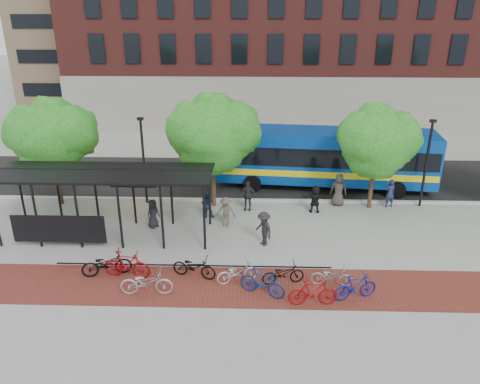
{
  "coord_description": "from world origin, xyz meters",
  "views": [
    {
      "loc": [
        -0.71,
        -21.58,
        11.2
      ],
      "look_at": [
        -1.42,
        1.53,
        1.6
      ],
      "focal_mm": 35.0,
      "sensor_mm": 36.0,
      "label": 1
    }
  ],
  "objects_px": {
    "bus_shelter": "(102,180)",
    "bike_6": "(237,272)",
    "bike_8": "(283,274)",
    "lamp_post_left": "(144,158)",
    "tree_a": "(53,134)",
    "pedestrian_5": "(315,199)",
    "pedestrian_4": "(247,195)",
    "bike_4": "(194,267)",
    "pedestrian_0": "(153,214)",
    "pedestrian_2": "(208,204)",
    "pedestrian_7": "(390,193)",
    "pedestrian_6": "(339,190)",
    "pedestrian_9": "(264,229)",
    "bike_7": "(262,282)",
    "tree_b": "(214,131)",
    "bike_9": "(313,292)",
    "bus": "(324,155)",
    "pedestrian_3": "(226,212)",
    "bike_11": "(355,287)",
    "bike_10": "(332,276)",
    "bike_0": "(106,264)",
    "tree_c": "(378,140)",
    "bike_2": "(146,282)",
    "bike_1": "(127,264)"
  },
  "relations": [
    {
      "from": "bike_7",
      "to": "pedestrian_6",
      "type": "distance_m",
      "value": 10.18
    },
    {
      "from": "bus",
      "to": "bike_4",
      "type": "bearing_deg",
      "value": -117.47
    },
    {
      "from": "lamp_post_left",
      "to": "bike_4",
      "type": "xyz_separation_m",
      "value": [
        3.78,
        -7.91,
        -2.23
      ]
    },
    {
      "from": "bus_shelter",
      "to": "pedestrian_5",
      "type": "distance_m",
      "value": 11.52
    },
    {
      "from": "bus",
      "to": "pedestrian_9",
      "type": "bearing_deg",
      "value": -111.16
    },
    {
      "from": "pedestrian_2",
      "to": "pedestrian_7",
      "type": "xyz_separation_m",
      "value": [
        10.36,
        1.67,
        0.07
      ]
    },
    {
      "from": "bike_7",
      "to": "pedestrian_4",
      "type": "height_order",
      "value": "pedestrian_4"
    },
    {
      "from": "lamp_post_left",
      "to": "pedestrian_9",
      "type": "relative_size",
      "value": 2.91
    },
    {
      "from": "lamp_post_left",
      "to": "bike_1",
      "type": "distance_m",
      "value": 8.32
    },
    {
      "from": "pedestrian_3",
      "to": "pedestrian_4",
      "type": "xyz_separation_m",
      "value": [
        1.1,
        2.13,
        0.05
      ]
    },
    {
      "from": "bike_7",
      "to": "pedestrian_0",
      "type": "xyz_separation_m",
      "value": [
        -5.64,
        5.96,
        0.18
      ]
    },
    {
      "from": "bike_8",
      "to": "lamp_post_left",
      "type": "bearing_deg",
      "value": 31.04
    },
    {
      "from": "bike_0",
      "to": "bike_11",
      "type": "height_order",
      "value": "bike_11"
    },
    {
      "from": "pedestrian_9",
      "to": "bike_4",
      "type": "bearing_deg",
      "value": -80.22
    },
    {
      "from": "lamp_post_left",
      "to": "pedestrian_6",
      "type": "height_order",
      "value": "lamp_post_left"
    },
    {
      "from": "bike_6",
      "to": "pedestrian_9",
      "type": "distance_m",
      "value": 3.5
    },
    {
      "from": "pedestrian_9",
      "to": "bike_6",
      "type": "bearing_deg",
      "value": -54.11
    },
    {
      "from": "bus_shelter",
      "to": "pedestrian_2",
      "type": "bearing_deg",
      "value": 24.54
    },
    {
      "from": "bike_10",
      "to": "pedestrian_6",
      "type": "relative_size",
      "value": 0.91
    },
    {
      "from": "pedestrian_6",
      "to": "pedestrian_7",
      "type": "bearing_deg",
      "value": -173.66
    },
    {
      "from": "tree_a",
      "to": "bike_2",
      "type": "bearing_deg",
      "value": -52.4
    },
    {
      "from": "tree_a",
      "to": "bike_1",
      "type": "distance_m",
      "value": 10.33
    },
    {
      "from": "tree_c",
      "to": "lamp_post_left",
      "type": "height_order",
      "value": "tree_c"
    },
    {
      "from": "bus_shelter",
      "to": "pedestrian_0",
      "type": "distance_m",
      "value": 3.24
    },
    {
      "from": "pedestrian_0",
      "to": "pedestrian_4",
      "type": "distance_m",
      "value": 5.44
    },
    {
      "from": "tree_b",
      "to": "bus",
      "type": "xyz_separation_m",
      "value": [
        6.6,
        3.19,
        -2.35
      ]
    },
    {
      "from": "bus_shelter",
      "to": "pedestrian_6",
      "type": "distance_m",
      "value": 13.16
    },
    {
      "from": "tree_c",
      "to": "bike_11",
      "type": "bearing_deg",
      "value": -106.55
    },
    {
      "from": "pedestrian_5",
      "to": "tree_c",
      "type": "bearing_deg",
      "value": -162.4
    },
    {
      "from": "bike_7",
      "to": "bike_8",
      "type": "height_order",
      "value": "bike_7"
    },
    {
      "from": "tree_c",
      "to": "pedestrian_6",
      "type": "distance_m",
      "value": 3.61
    },
    {
      "from": "bike_0",
      "to": "pedestrian_7",
      "type": "relative_size",
      "value": 1.26
    },
    {
      "from": "tree_a",
      "to": "pedestrian_5",
      "type": "xyz_separation_m",
      "value": [
        14.67,
        -0.8,
        -3.44
      ]
    },
    {
      "from": "lamp_post_left",
      "to": "pedestrian_9",
      "type": "bearing_deg",
      "value": -35.97
    },
    {
      "from": "bike_2",
      "to": "bike_7",
      "type": "height_order",
      "value": "bike_7"
    },
    {
      "from": "pedestrian_2",
      "to": "bike_11",
      "type": "bearing_deg",
      "value": 132.82
    },
    {
      "from": "bus_shelter",
      "to": "pedestrian_3",
      "type": "xyz_separation_m",
      "value": [
        5.99,
        1.11,
        -2.17
      ]
    },
    {
      "from": "pedestrian_4",
      "to": "bike_4",
      "type": "bearing_deg",
      "value": -99.82
    },
    {
      "from": "bike_4",
      "to": "bike_7",
      "type": "bearing_deg",
      "value": -97.59
    },
    {
      "from": "tree_b",
      "to": "lamp_post_left",
      "type": "distance_m",
      "value": 4.45
    },
    {
      "from": "bus_shelter",
      "to": "pedestrian_7",
      "type": "relative_size",
      "value": 6.27
    },
    {
      "from": "lamp_post_left",
      "to": "bike_7",
      "type": "height_order",
      "value": "lamp_post_left"
    },
    {
      "from": "pedestrian_0",
      "to": "pedestrian_5",
      "type": "distance_m",
      "value": 8.96
    },
    {
      "from": "tree_a",
      "to": "bike_9",
      "type": "bearing_deg",
      "value": -34.99
    },
    {
      "from": "bike_8",
      "to": "bike_10",
      "type": "distance_m",
      "value": 2.04
    },
    {
      "from": "bus_shelter",
      "to": "bike_6",
      "type": "xyz_separation_m",
      "value": [
        6.79,
        -4.14,
        -2.52
      ]
    },
    {
      "from": "bus",
      "to": "pedestrian_7",
      "type": "bearing_deg",
      "value": -36.96
    },
    {
      "from": "bike_8",
      "to": "pedestrian_5",
      "type": "bearing_deg",
      "value": -28.19
    },
    {
      "from": "tree_b",
      "to": "pedestrian_6",
      "type": "distance_m",
      "value": 7.94
    },
    {
      "from": "tree_a",
      "to": "pedestrian_9",
      "type": "height_order",
      "value": "tree_a"
    }
  ]
}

